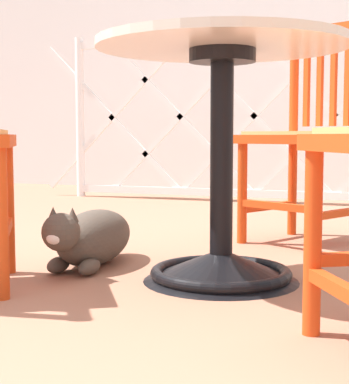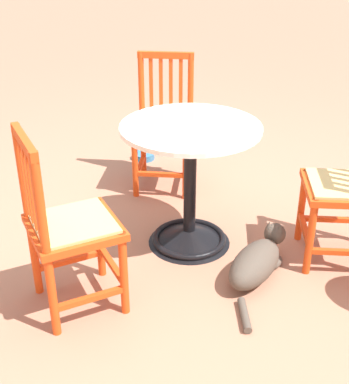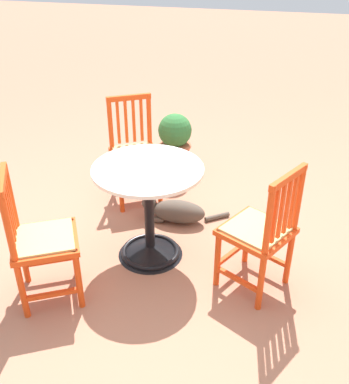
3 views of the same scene
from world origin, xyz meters
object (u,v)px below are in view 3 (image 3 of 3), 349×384
orange_chair_tucked_in (260,233)px  orange_chair_near_fence (135,154)px  orange_chair_by_planter (40,241)px  terracotta_planter (175,143)px  cafe_table (150,223)px  tabby_cat (174,211)px

orange_chair_tucked_in → orange_chair_near_fence: 1.47m
orange_chair_by_planter → terracotta_planter: size_ratio=1.47×
orange_chair_by_planter → orange_chair_near_fence: 1.35m
cafe_table → orange_chair_by_planter: bearing=-42.1°
cafe_table → terracotta_planter: (-1.30, -0.15, 0.04)m
orange_chair_by_planter → cafe_table: bearing=137.9°
orange_chair_by_planter → terracotta_planter: (-1.88, 0.37, -0.11)m
orange_chair_tucked_in → tabby_cat: 1.02m
orange_chair_by_planter → tabby_cat: orange_chair_by_planter is taller
tabby_cat → terracotta_planter: bearing=-165.7°
orange_chair_tucked_in → tabby_cat: orange_chair_tucked_in is taller
orange_chair_near_fence → terracotta_planter: (-0.54, 0.22, -0.11)m
orange_chair_by_planter → orange_chair_near_fence: bearing=173.5°
orange_chair_tucked_in → orange_chair_by_planter: bearing=-71.5°
cafe_table → tabby_cat: size_ratio=1.06×
cafe_table → orange_chair_near_fence: orange_chair_near_fence is taller
cafe_table → tabby_cat: cafe_table is taller
cafe_table → orange_chair_by_planter: size_ratio=0.83×
tabby_cat → terracotta_planter: size_ratio=1.16×
tabby_cat → orange_chair_near_fence: bearing=-123.5°
tabby_cat → orange_chair_tucked_in: bearing=49.7°
cafe_table → orange_chair_near_fence: bearing=-154.1°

